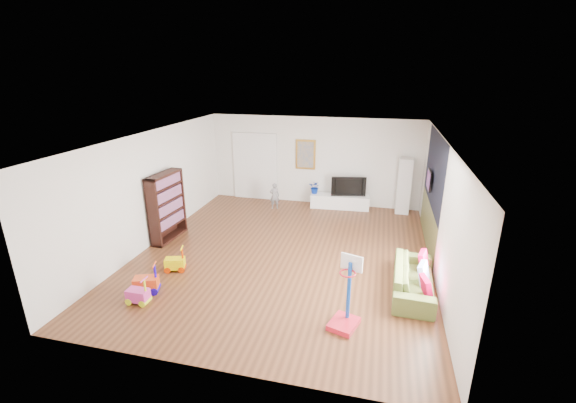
% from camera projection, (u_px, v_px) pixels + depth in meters
% --- Properties ---
extents(floor, '(6.50, 7.50, 0.00)m').
position_uv_depth(floor, '(284.00, 254.00, 8.90)').
color(floor, brown).
rests_on(floor, ground).
extents(ceiling, '(6.50, 7.50, 0.00)m').
position_uv_depth(ceiling, '(283.00, 137.00, 8.01)').
color(ceiling, white).
rests_on(ceiling, ground).
extents(wall_back, '(6.50, 0.00, 2.70)m').
position_uv_depth(wall_back, '(314.00, 161.00, 11.90)').
color(wall_back, silver).
rests_on(wall_back, ground).
extents(wall_front, '(6.50, 0.00, 2.70)m').
position_uv_depth(wall_front, '(212.00, 288.00, 5.01)').
color(wall_front, silver).
rests_on(wall_front, ground).
extents(wall_left, '(0.00, 7.50, 2.70)m').
position_uv_depth(wall_left, '(152.00, 188.00, 9.19)').
color(wall_left, silver).
rests_on(wall_left, ground).
extents(wall_right, '(0.00, 7.50, 2.70)m').
position_uv_depth(wall_right, '(440.00, 211.00, 7.73)').
color(wall_right, white).
rests_on(wall_right, ground).
extents(navy_accent, '(0.01, 3.20, 1.70)m').
position_uv_depth(navy_accent, '(435.00, 170.00, 8.85)').
color(navy_accent, black).
rests_on(navy_accent, wall_right).
extents(olive_wainscot, '(0.01, 3.20, 1.00)m').
position_uv_depth(olive_wainscot, '(428.00, 224.00, 9.29)').
color(olive_wainscot, brown).
rests_on(olive_wainscot, wall_right).
extents(doorway, '(1.45, 0.06, 2.10)m').
position_uv_depth(doorway, '(255.00, 167.00, 12.39)').
color(doorway, white).
rests_on(doorway, ground).
extents(painting_back, '(0.62, 0.06, 0.92)m').
position_uv_depth(painting_back, '(306.00, 155.00, 11.85)').
color(painting_back, gold).
rests_on(painting_back, wall_back).
extents(artwork_right, '(0.04, 0.56, 0.46)m').
position_uv_depth(artwork_right, '(429.00, 180.00, 9.15)').
color(artwork_right, '#7F3F8C').
rests_on(artwork_right, wall_right).
extents(media_console, '(1.79, 0.55, 0.41)m').
position_uv_depth(media_console, '(340.00, 201.00, 11.78)').
color(media_console, white).
rests_on(media_console, ground).
extents(tall_cabinet, '(0.39, 0.39, 1.64)m').
position_uv_depth(tall_cabinet, '(404.00, 186.00, 11.19)').
color(tall_cabinet, white).
rests_on(tall_cabinet, ground).
extents(bookshelf, '(0.37, 1.17, 1.69)m').
position_uv_depth(bookshelf, '(167.00, 207.00, 9.45)').
color(bookshelf, black).
rests_on(bookshelf, ground).
extents(sofa, '(0.81, 1.89, 0.54)m').
position_uv_depth(sofa, '(414.00, 279.00, 7.33)').
color(sofa, olive).
rests_on(sofa, ground).
extents(basketball_hoop, '(0.56, 0.63, 1.25)m').
position_uv_depth(basketball_hoop, '(345.00, 294.00, 6.20)').
color(basketball_hoop, red).
rests_on(basketball_hoop, ground).
extents(ride_on_yellow, '(0.46, 0.36, 0.54)m').
position_uv_depth(ride_on_yellow, '(175.00, 259.00, 8.08)').
color(ride_on_yellow, '#F2DE00').
rests_on(ride_on_yellow, ground).
extents(ride_on_orange, '(0.51, 0.41, 0.59)m').
position_uv_depth(ride_on_orange, '(145.00, 279.00, 7.28)').
color(ride_on_orange, '#DD4417').
rests_on(ride_on_orange, ground).
extents(ride_on_pink, '(0.39, 0.24, 0.52)m').
position_uv_depth(ride_on_pink, '(137.00, 291.00, 6.95)').
color(ride_on_pink, '#CE3593').
rests_on(ride_on_pink, ground).
extents(child, '(0.35, 0.29, 0.81)m').
position_uv_depth(child, '(275.00, 196.00, 11.65)').
color(child, slate).
rests_on(child, ground).
extents(tv, '(1.04, 0.34, 0.60)m').
position_uv_depth(tv, '(348.00, 186.00, 11.62)').
color(tv, black).
rests_on(tv, media_console).
extents(vase_plant, '(0.42, 0.38, 0.40)m').
position_uv_depth(vase_plant, '(315.00, 187.00, 11.80)').
color(vase_plant, '#062594').
rests_on(vase_plant, media_console).
extents(pillow_left, '(0.18, 0.37, 0.36)m').
position_uv_depth(pillow_left, '(426.00, 287.00, 6.76)').
color(pillow_left, '#B00335').
rests_on(pillow_left, sofa).
extents(pillow_center, '(0.21, 0.41, 0.39)m').
position_uv_depth(pillow_center, '(424.00, 273.00, 7.21)').
color(pillow_center, silver).
rests_on(pillow_center, sofa).
extents(pillow_right, '(0.19, 0.38, 0.37)m').
position_uv_depth(pillow_right, '(423.00, 260.00, 7.69)').
color(pillow_right, '#CD0039').
rests_on(pillow_right, sofa).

